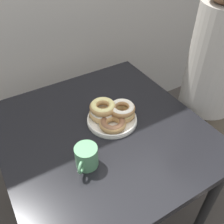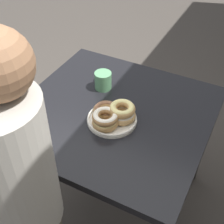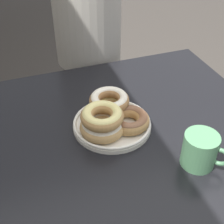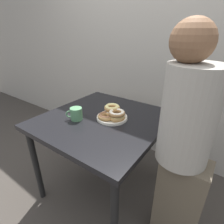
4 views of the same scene
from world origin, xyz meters
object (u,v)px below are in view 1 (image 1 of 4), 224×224
(dining_table, at_px, (103,142))
(person_figure, at_px, (209,94))
(coffee_mug, at_px, (86,157))
(donut_plate, at_px, (112,114))

(dining_table, relative_size, person_figure, 0.65)
(coffee_mug, bearing_deg, person_figure, 5.80)
(dining_table, height_order, coffee_mug, coffee_mug)
(dining_table, relative_size, donut_plate, 3.66)
(dining_table, distance_m, person_figure, 0.67)
(dining_table, distance_m, donut_plate, 0.15)
(person_figure, bearing_deg, donut_plate, 170.78)
(person_figure, bearing_deg, coffee_mug, -174.20)
(coffee_mug, height_order, person_figure, person_figure)
(donut_plate, distance_m, coffee_mug, 0.29)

